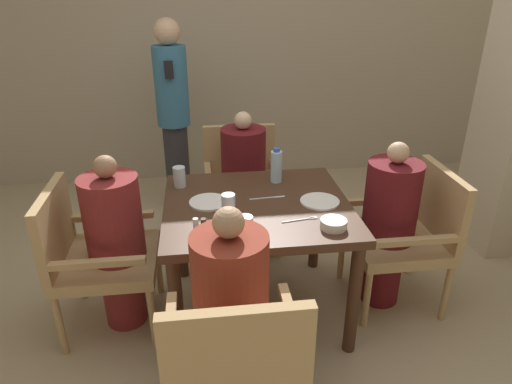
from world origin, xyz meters
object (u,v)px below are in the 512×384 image
Objects in this scene: chair_near_corner at (234,357)px; bowl_small at (334,224)px; glass_tall_far at (179,177)px; chair_right_side at (409,231)px; water_bottle at (276,166)px; plate_main_right at (209,202)px; diner_in_far_chair at (244,181)px; diner_in_left_chair at (116,242)px; teacup_with_saucer at (245,223)px; chair_left_side at (92,252)px; plate_main_left at (320,201)px; chair_far_side at (242,181)px; standing_host at (173,112)px; glass_tall_mid at (238,231)px; diner_in_right_chair at (388,224)px; glass_tall_near at (228,205)px; diner_in_near_chair at (231,320)px.

bowl_small is (0.56, 0.57, 0.27)m from chair_near_corner.
glass_tall_far is at bearing 141.80° from bowl_small.
water_bottle is (-0.78, 0.29, 0.35)m from chair_right_side.
plate_main_right is 0.51m from water_bottle.
chair_right_side is (0.94, -0.76, -0.06)m from diner_in_far_chair.
teacup_with_saucer is at bearing -20.78° from diner_in_left_chair.
chair_left_side reaches higher than plate_main_left.
diner_in_far_chair reaches higher than chair_near_corner.
standing_host reaches higher than chair_far_side.
chair_near_corner is 0.97m from plate_main_right.
glass_tall_mid is at bearing -110.40° from teacup_with_saucer.
bowl_small is at bearing -72.81° from water_bottle.
diner_in_right_chair is 4.78× the size of plate_main_right.
glass_tall_far is at bearing 30.34° from chair_left_side.
plate_main_left and plate_main_right have the same top height.
diner_in_right_chair is 0.66× the size of standing_host.
chair_left_side is 1.19m from water_bottle.
glass_tall_near is at bearing -99.45° from chair_far_side.
chair_right_side reaches higher than glass_tall_far.
chair_right_side is at bearing -43.56° from chair_far_side.
diner_in_left_chair is at bearing 148.02° from glass_tall_mid.
water_bottle is at bearing 66.44° from glass_tall_mid.
diner_in_right_chair is 9.64× the size of teacup_with_saucer.
standing_host is at bearing 97.53° from diner_in_near_chair.
glass_tall_mid is at bearing -67.50° from glass_tall_far.
glass_tall_far is (-1.24, 0.30, 0.25)m from diner_in_right_chair.
glass_tall_mid is (0.37, -1.96, -0.07)m from standing_host.
diner_in_far_chair is 1.21m from chair_right_side.
glass_tall_near is 1.00× the size of glass_tall_far.
diner_in_left_chair is at bearing -140.94° from glass_tall_far.
plate_main_left is (0.36, -0.93, 0.25)m from chair_far_side.
diner_in_far_chair is 9.63× the size of teacup_with_saucer.
diner_in_near_chair is 0.68× the size of standing_host.
standing_host is (-1.32, 1.55, 0.33)m from diner_in_right_chair.
glass_tall_far is at bearing -126.13° from chair_far_side.
plate_main_right is (-1.21, 0.04, 0.25)m from chair_right_side.
diner_in_left_chair reaches higher than chair_far_side.
standing_host reaches higher than glass_tall_mid.
plate_main_right is at bearing 4.52° from diner_in_left_chair.
chair_near_corner is at bearing -56.55° from diner_in_left_chair.
plate_main_left is at bearing 88.77° from bowl_small.
chair_near_corner is at bearing -97.31° from glass_tall_mid.
bowl_small is at bearing -15.82° from diner_in_left_chair.
chair_near_corner is 0.79× the size of diner_in_near_chair.
plate_main_left is (-0.45, -0.03, 0.20)m from diner_in_right_chair.
diner_in_far_chair is at bearing -56.92° from standing_host.
diner_in_far_chair is (-0.00, -0.14, 0.06)m from chair_far_side.
teacup_with_saucer is (-0.10, -1.17, 0.28)m from chair_far_side.
diner_in_left_chair is 9.61× the size of teacup_with_saucer.
standing_host is at bearing 74.51° from chair_left_side.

